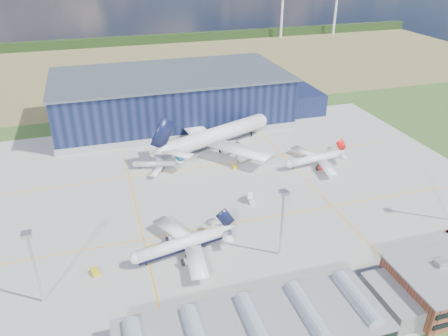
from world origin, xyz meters
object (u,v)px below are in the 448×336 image
(hangar, at_px, (176,99))
(light_mast_west, at_px, (32,257))
(airliner_widebody, at_px, (218,127))
(airliner_navy, at_px, (180,238))
(car_b, at_px, (390,262))
(airliner_regional, at_px, (156,161))
(gse_tug_b, at_px, (152,249))
(light_mast_center, at_px, (282,213))
(airliner_red, at_px, (314,155))
(gse_tug_a, at_px, (95,272))
(gse_tug_c, at_px, (235,167))
(gse_cart_b, at_px, (232,142))
(airstair, at_px, (250,197))
(gse_van_a, at_px, (217,220))

(hangar, height_order, light_mast_west, hangar)
(hangar, height_order, airliner_widebody, hangar)
(airliner_navy, height_order, car_b, airliner_navy)
(hangar, distance_m, airliner_widebody, 44.68)
(airliner_regional, relative_size, car_b, 5.98)
(gse_tug_b, bearing_deg, car_b, 11.06)
(light_mast_center, relative_size, car_b, 6.04)
(light_mast_center, distance_m, airliner_widebody, 81.72)
(light_mast_center, relative_size, airliner_red, 0.72)
(gse_tug_a, bearing_deg, airliner_widebody, 32.59)
(gse_tug_c, bearing_deg, light_mast_center, -92.50)
(hangar, relative_size, gse_tug_b, 44.67)
(hangar, bearing_deg, gse_tug_a, -112.52)
(airliner_regional, distance_m, gse_tug_b, 56.92)
(light_mast_west, height_order, gse_cart_b, light_mast_west)
(airliner_red, relative_size, car_b, 8.41)
(gse_cart_b, bearing_deg, hangar, 35.58)
(airliner_regional, bearing_deg, light_mast_west, 73.71)
(gse_cart_b, bearing_deg, gse_tug_b, 154.46)
(hangar, height_order, gse_cart_b, hangar)
(airliner_red, height_order, airliner_widebody, airliner_widebody)
(airliner_navy, height_order, gse_cart_b, airliner_navy)
(gse_tug_c, bearing_deg, airliner_regional, 166.11)
(airliner_widebody, bearing_deg, airliner_regional, 178.43)
(airliner_red, xyz_separation_m, car_b, (-7.90, -66.15, -4.59))
(airliner_regional, xyz_separation_m, gse_tug_a, (-28.17, -62.03, -3.03))
(light_mast_west, xyz_separation_m, gse_tug_a, (14.05, 7.19, -14.75))
(light_mast_west, xyz_separation_m, airliner_navy, (40.23, 9.13, -9.48))
(airliner_widebody, bearing_deg, gse_cart_b, 2.76)
(light_mast_center, bearing_deg, airliner_widebody, 87.28)
(hangar, distance_m, gse_tug_c, 67.01)
(gse_cart_b, distance_m, car_b, 101.33)
(airliner_navy, relative_size, airstair, 7.81)
(airliner_navy, xyz_separation_m, airliner_red, (68.29, 42.87, -0.73))
(light_mast_west, height_order, airliner_widebody, light_mast_west)
(airliner_widebody, distance_m, gse_tug_c, 24.13)
(gse_van_a, relative_size, gse_tug_c, 1.78)
(airliner_navy, height_order, airstair, airliner_navy)
(light_mast_center, distance_m, gse_tug_b, 42.97)
(airliner_red, bearing_deg, airliner_regional, -20.91)
(hangar, distance_m, gse_cart_b, 45.18)
(airliner_red, xyz_separation_m, gse_van_a, (-52.72, -29.85, -4.10))
(airliner_red, relative_size, airliner_regional, 1.41)
(light_mast_west, distance_m, gse_cart_b, 119.51)
(light_mast_west, relative_size, gse_van_a, 4.46)
(gse_tug_a, bearing_deg, gse_van_a, 1.13)
(gse_cart_b, bearing_deg, car_b, -160.18)
(airliner_regional, bearing_deg, gse_cart_b, -142.76)
(airliner_red, height_order, gse_van_a, airliner_red)
(light_mast_west, bearing_deg, gse_tug_b, 22.68)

